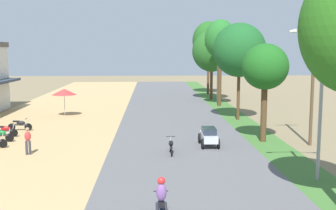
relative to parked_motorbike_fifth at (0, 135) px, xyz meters
The scene contains 16 objects.
parked_motorbike_fifth is the anchor object (origin of this frame).
parked_motorbike_sixth 1.63m from the parked_motorbike_fifth, 98.64° to the left, with size 1.80×0.54×0.94m.
parked_motorbike_seventh 3.85m from the parked_motorbike_fifth, 88.30° to the left, with size 1.80×0.54×0.94m.
vendor_umbrella 11.09m from the parked_motorbike_fifth, 79.24° to the left, with size 2.20×2.20×2.52m.
pedestrian_on_shoulder 4.52m from the parked_motorbike_fifth, 51.06° to the right, with size 0.42×0.34×1.62m.
median_tree_second 17.98m from the parked_motorbike_fifth, ahead, with size 3.03×3.03×6.48m.
median_tree_third 20.14m from the parked_motorbike_fifth, 24.90° to the left, with size 4.52×4.52×8.35m.
median_tree_fourth 25.34m from the parked_motorbike_fifth, 44.58° to the left, with size 3.36×3.36×9.29m.
median_tree_fifth 29.32m from the parked_motorbike_fifth, 52.93° to the left, with size 4.74×4.74×8.42m.
median_tree_sixth 35.29m from the parked_motorbike_fifth, 58.90° to the left, with size 4.41×4.41×9.91m.
streetlamp_near 20.17m from the parked_motorbike_fifth, 26.76° to the right, with size 3.16×0.20×7.09m.
streetlamp_mid 27.32m from the parked_motorbike_fifth, 49.06° to the left, with size 3.16×0.20×7.66m.
utility_pole_near 20.78m from the parked_motorbike_fifth, ahead, with size 1.80×0.20×9.75m.
car_sedan_silver 13.73m from the parked_motorbike_fifth, ahead, with size 1.10×2.26×1.19m.
motorbike_foreground_rider 16.89m from the parked_motorbike_fifth, 52.35° to the right, with size 0.54×1.80×1.66m.
motorbike_ahead_second 11.72m from the parked_motorbike_fifth, 18.19° to the right, with size 0.54×1.80×0.94m.
Camera 1 is at (-1.95, -9.38, 6.11)m, focal length 44.44 mm.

